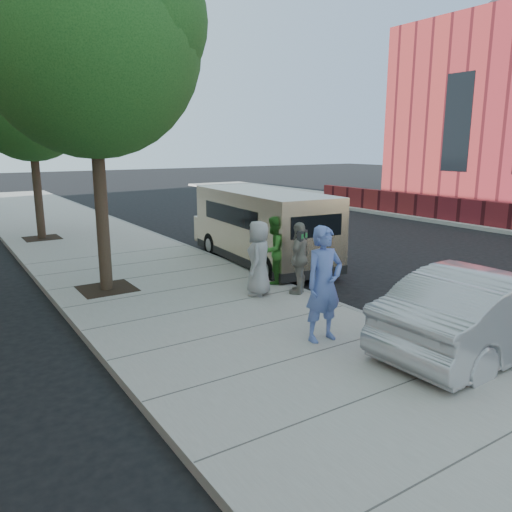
% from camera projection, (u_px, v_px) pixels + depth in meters
% --- Properties ---
extents(ground, '(120.00, 120.00, 0.00)m').
position_uv_depth(ground, '(247.00, 305.00, 10.77)').
color(ground, black).
rests_on(ground, ground).
extents(sidewalk, '(5.00, 60.00, 0.15)m').
position_uv_depth(sidewalk, '(206.00, 310.00, 10.22)').
color(sidewalk, gray).
rests_on(sidewalk, ground).
extents(curb_face, '(0.12, 60.00, 0.16)m').
position_uv_depth(curb_face, '(300.00, 291.00, 11.52)').
color(curb_face, gray).
rests_on(curb_face, ground).
extents(church_wall, '(0.30, 22.00, 1.00)m').
position_uv_depth(church_wall, '(512.00, 216.00, 19.47)').
color(church_wall, maroon).
rests_on(church_wall, far_sidewalk).
extents(tree_near, '(4.62, 4.60, 7.53)m').
position_uv_depth(tree_near, '(92.00, 38.00, 10.31)').
color(tree_near, black).
rests_on(tree_near, sidewalk).
extents(tree_far, '(3.92, 3.80, 6.49)m').
position_uv_depth(tree_far, '(30.00, 99.00, 16.66)').
color(tree_far, black).
rests_on(tree_far, sidewalk).
extents(parking_meter, '(0.31, 0.20, 1.43)m').
position_uv_depth(parking_meter, '(302.00, 248.00, 10.84)').
color(parking_meter, gray).
rests_on(parking_meter, sidewalk).
extents(van, '(2.35, 5.85, 2.12)m').
position_uv_depth(van, '(261.00, 226.00, 14.25)').
color(van, '#CBB591').
rests_on(van, ground).
extents(sedan, '(4.49, 1.71, 1.46)m').
position_uv_depth(sedan, '(490.00, 311.00, 8.15)').
color(sedan, '#A7A8AE').
rests_on(sedan, ground).
extents(person_officer, '(0.73, 0.50, 1.95)m').
position_uv_depth(person_officer, '(324.00, 284.00, 8.27)').
color(person_officer, '#586FBB').
rests_on(person_officer, sidewalk).
extents(person_green_shirt, '(0.92, 0.80, 1.61)m').
position_uv_depth(person_green_shirt, '(274.00, 250.00, 11.77)').
color(person_green_shirt, '#348029').
rests_on(person_green_shirt, sidewalk).
extents(person_gray_shirt, '(0.92, 0.94, 1.64)m').
position_uv_depth(person_gray_shirt, '(259.00, 258.00, 10.86)').
color(person_gray_shirt, '#98999B').
rests_on(person_gray_shirt, sidewalk).
extents(person_striped_polo, '(1.00, 0.85, 1.60)m').
position_uv_depth(person_striped_polo, '(299.00, 258.00, 10.98)').
color(person_striped_polo, gray).
rests_on(person_striped_polo, sidewalk).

